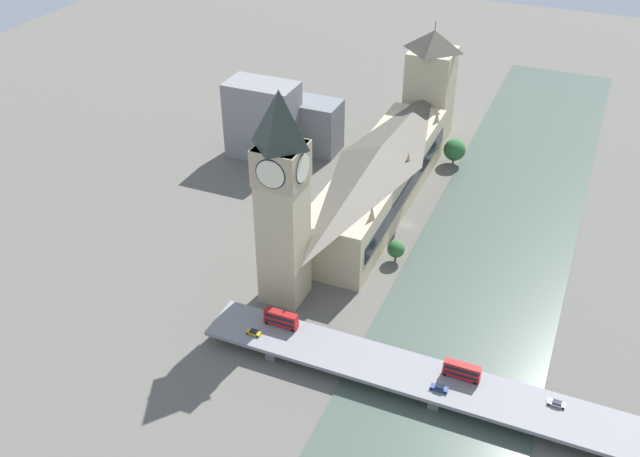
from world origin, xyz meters
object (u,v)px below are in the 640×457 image
object	(u,v)px
double_decker_bus_mid	(281,318)
victoria_tower	(430,86)
car_southbound_lead	(254,332)
car_northbound_lead	(557,403)
road_bridge	(440,383)
car_northbound_mid	(439,388)
clock_tower	(282,194)
double_decker_bus_lead	(462,370)
parliament_hall	(380,177)

from	to	relation	value
double_decker_bus_mid	victoria_tower	bearing A→B (deg)	-90.96
car_southbound_lead	car_northbound_lead	bearing A→B (deg)	-175.69
double_decker_bus_mid	car_southbound_lead	xyz separation A→B (m)	(5.75, 6.58, -2.04)
victoria_tower	road_bridge	world-z (taller)	victoria_tower
car_northbound_mid	clock_tower	bearing A→B (deg)	-24.01
double_decker_bus_mid	car_northbound_mid	bearing A→B (deg)	172.23
road_bridge	double_decker_bus_lead	world-z (taller)	double_decker_bus_lead
victoria_tower	car_southbound_lead	bearing A→B (deg)	86.94
car_northbound_lead	car_southbound_lead	distance (m)	85.11
parliament_hall	double_decker_bus_lead	bearing A→B (deg)	122.26
double_decker_bus_mid	car_northbound_lead	xyz separation A→B (m)	(-79.12, 0.19, -2.08)
double_decker_bus_lead	victoria_tower	bearing A→B (deg)	-70.72
car_northbound_lead	car_northbound_mid	distance (m)	30.11
victoria_tower	car_northbound_mid	world-z (taller)	victoria_tower
double_decker_bus_lead	clock_tower	bearing A→B (deg)	-17.01
car_northbound_lead	car_southbound_lead	bearing A→B (deg)	4.31
car_northbound_mid	car_southbound_lead	size ratio (longest dim) A/B	1.10
parliament_hall	car_southbound_lead	bearing A→B (deg)	84.63
victoria_tower	car_northbound_mid	xyz separation A→B (m)	(-47.28, 153.96, -19.14)
car_northbound_lead	car_northbound_mid	bearing A→B (deg)	12.67
clock_tower	double_decker_bus_lead	size ratio (longest dim) A/B	6.94
double_decker_bus_mid	parliament_hall	bearing A→B (deg)	-91.78
clock_tower	car_southbound_lead	distance (m)	41.10
double_decker_bus_lead	car_southbound_lead	distance (m)	60.10
road_bridge	car_northbound_lead	world-z (taller)	car_northbound_lead
parliament_hall	car_southbound_lead	size ratio (longest dim) A/B	24.37
road_bridge	car_northbound_lead	xyz separation A→B (m)	(-29.92, -3.36, 1.60)
car_southbound_lead	road_bridge	bearing A→B (deg)	-176.84
victoria_tower	double_decker_bus_mid	size ratio (longest dim) A/B	5.15
parliament_hall	road_bridge	bearing A→B (deg)	118.78
car_northbound_mid	car_southbound_lead	world-z (taller)	car_northbound_mid
parliament_hall	car_northbound_lead	distance (m)	112.18
parliament_hall	road_bridge	distance (m)	97.38
double_decker_bus_lead	car_northbound_mid	size ratio (longest dim) A/B	2.16
victoria_tower	double_decker_bus_lead	xyz separation A→B (m)	(-51.49, 147.24, -17.27)
victoria_tower	double_decker_bus_lead	distance (m)	156.94
clock_tower	car_northbound_lead	size ratio (longest dim) A/B	15.83
clock_tower	double_decker_bus_lead	bearing A→B (deg)	162.99
double_decker_bus_mid	car_northbound_mid	world-z (taller)	double_decker_bus_mid
road_bridge	double_decker_bus_mid	distance (m)	49.46
road_bridge	car_southbound_lead	size ratio (longest dim) A/B	32.04
parliament_hall	clock_tower	distance (m)	68.13
victoria_tower	car_southbound_lead	size ratio (longest dim) A/B	12.45
parliament_hall	victoria_tower	xyz separation A→B (m)	(0.06, -65.74, 11.65)
clock_tower	victoria_tower	bearing A→B (deg)	-94.50
parliament_hall	car_northbound_mid	xyz separation A→B (m)	(-47.22, 88.22, -7.49)
clock_tower	car_northbound_lead	bearing A→B (deg)	167.67
double_decker_bus_lead	car_southbound_lead	bearing A→B (deg)	6.22
double_decker_bus_lead	car_northbound_lead	bearing A→B (deg)	179.74
parliament_hall	car_northbound_mid	bearing A→B (deg)	118.16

